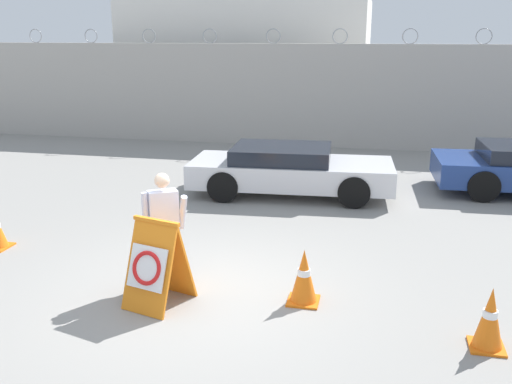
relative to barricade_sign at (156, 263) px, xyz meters
name	(u,v)px	position (x,y,z in m)	size (l,w,h in m)	color
ground_plane	(196,292)	(0.40, 0.45, -0.59)	(90.00, 90.00, 0.00)	gray
perimeter_wall	(305,96)	(0.40, 11.60, 1.02)	(36.00, 0.30, 3.66)	#ADA8A0
building_block	(253,62)	(-2.37, 16.40, 1.80)	(9.05, 6.21, 4.79)	silver
barricade_sign	(156,263)	(0.00, 0.00, 0.00)	(0.87, 0.96, 1.19)	orange
security_guard	(164,224)	(-0.13, 0.67, 0.31)	(0.65, 0.42, 1.64)	black
traffic_cone_near	(304,276)	(1.90, 0.48, -0.22)	(0.42, 0.42, 0.75)	orange
traffic_cone_mid	(490,319)	(4.13, -0.23, -0.22)	(0.39, 0.39, 0.75)	orange
parked_car_rear_sedan	(289,169)	(0.85, 5.77, -0.02)	(4.57, 2.12, 1.09)	black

